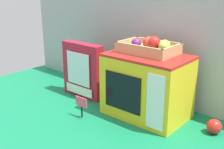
{
  "coord_description": "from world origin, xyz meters",
  "views": [
    {
      "loc": [
        0.88,
        -1.01,
        0.6
      ],
      "look_at": [
        0.01,
        0.01,
        0.16
      ],
      "focal_mm": 45.58,
      "sensor_mm": 36.0,
      "label": 1
    }
  ],
  "objects_px": {
    "toy_microwave": "(147,86)",
    "cookie_set_box": "(82,70)",
    "loose_toy_apple": "(214,127)",
    "food_groups_crate": "(150,47)",
    "price_sign": "(81,104)"
  },
  "relations": [
    {
      "from": "food_groups_crate",
      "to": "price_sign",
      "type": "xyz_separation_m",
      "value": [
        -0.2,
        -0.24,
        -0.25
      ]
    },
    {
      "from": "cookie_set_box",
      "to": "loose_toy_apple",
      "type": "distance_m",
      "value": 0.72
    },
    {
      "from": "price_sign",
      "to": "loose_toy_apple",
      "type": "xyz_separation_m",
      "value": [
        0.52,
        0.25,
        -0.04
      ]
    },
    {
      "from": "toy_microwave",
      "to": "price_sign",
      "type": "distance_m",
      "value": 0.31
    },
    {
      "from": "food_groups_crate",
      "to": "loose_toy_apple",
      "type": "distance_m",
      "value": 0.43
    },
    {
      "from": "price_sign",
      "to": "loose_toy_apple",
      "type": "relative_size",
      "value": 1.61
    },
    {
      "from": "cookie_set_box",
      "to": "price_sign",
      "type": "xyz_separation_m",
      "value": [
        0.19,
        -0.19,
        -0.08
      ]
    },
    {
      "from": "cookie_set_box",
      "to": "loose_toy_apple",
      "type": "height_order",
      "value": "cookie_set_box"
    },
    {
      "from": "toy_microwave",
      "to": "loose_toy_apple",
      "type": "height_order",
      "value": "toy_microwave"
    },
    {
      "from": "cookie_set_box",
      "to": "price_sign",
      "type": "height_order",
      "value": "cookie_set_box"
    },
    {
      "from": "toy_microwave",
      "to": "cookie_set_box",
      "type": "bearing_deg",
      "value": -175.75
    },
    {
      "from": "food_groups_crate",
      "to": "toy_microwave",
      "type": "bearing_deg",
      "value": -70.47
    },
    {
      "from": "toy_microwave",
      "to": "cookie_set_box",
      "type": "xyz_separation_m",
      "value": [
        -0.4,
        -0.03,
        0.0
      ]
    },
    {
      "from": "loose_toy_apple",
      "to": "price_sign",
      "type": "bearing_deg",
      "value": -154.1
    },
    {
      "from": "loose_toy_apple",
      "to": "toy_microwave",
      "type": "bearing_deg",
      "value": -173.04
    }
  ]
}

